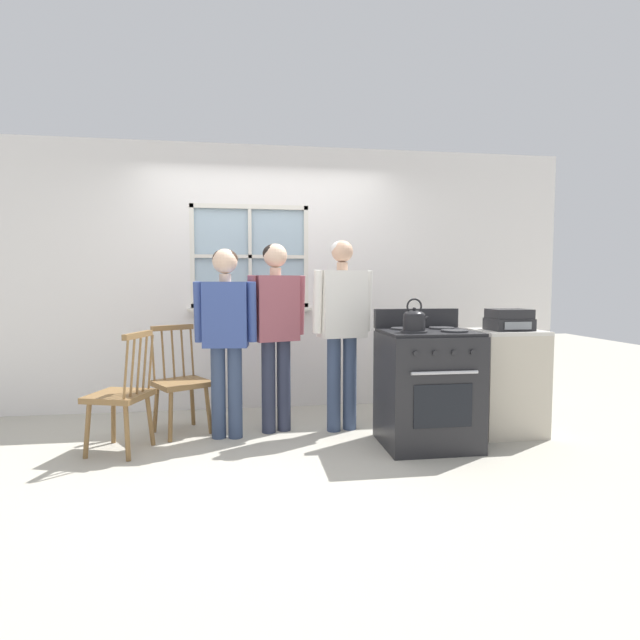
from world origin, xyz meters
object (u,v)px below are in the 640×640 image
Objects in this scene: person_elderly_left at (226,324)px; stove at (427,387)px; chair_near_wall at (180,383)px; person_teen_center at (276,319)px; side_counter at (506,382)px; chair_by_window at (122,396)px; person_adult_right at (342,317)px; kettle at (414,319)px; stereo at (509,320)px; potted_plant at (246,301)px.

person_elderly_left is 1.46× the size of stove.
person_teen_center is at bearing -36.77° from chair_near_wall.
chair_by_window is at bearing -179.45° from side_counter.
chair_by_window is 0.86× the size of stove.
person_adult_right is 1.54× the size of stove.
person_elderly_left is 6.41× the size of kettle.
person_elderly_left is 1.72m from stove.
person_elderly_left is 2.45m from side_counter.
stereo is (2.79, -0.44, 0.55)m from chair_near_wall.
person_elderly_left reaches higher than stereo.
person_elderly_left is 1.00m from person_adult_right.
stove reaches higher than chair_by_window.
stereo is (0.00, -0.02, 0.54)m from side_counter.
chair_by_window is at bearing 176.64° from person_adult_right.
chair_near_wall is at bearing 157.56° from chair_by_window.
person_teen_center reaches higher than stereo.
potted_plant is at bearing 152.77° from side_counter.
person_adult_right is 0.77m from kettle.
chair_by_window is 0.57× the size of person_teen_center.
side_counter is at bearing 90.00° from stereo.
person_adult_right is at bearing 168.34° from side_counter.
person_teen_center is 2.00m from stereo.
person_adult_right is 0.94m from stove.
person_teen_center is at bearing 124.60° from chair_by_window.
person_teen_center is (1.21, 0.36, 0.56)m from chair_by_window.
side_counter is 0.54m from stereo.
person_adult_right reaches higher than person_elderly_left.
side_counter is at bearing 19.72° from kettle.
chair_by_window is at bearing 178.99° from person_teen_center.
person_elderly_left is 0.96m from potted_plant.
person_adult_right is at bearing 140.30° from stove.
potted_plant reaches higher than chair_near_wall.
chair_by_window is 2.74× the size of stereo.
person_elderly_left reaches higher than stove.
chair_near_wall is at bearing 156.16° from person_teen_center.
person_teen_center is 0.86m from potted_plant.
stove reaches higher than chair_near_wall.
potted_plant is (0.57, 0.72, 0.68)m from chair_near_wall.
chair_near_wall is 1.52m from person_adult_right.
person_adult_right reaches higher than potted_plant.
chair_near_wall reaches higher than side_counter.
person_teen_center is at bearing 155.12° from stove.
person_adult_right reaches higher than stereo.
chair_by_window is at bearing -179.83° from stereo.
chair_near_wall is 0.69m from person_elderly_left.
stereo reaches higher than chair_near_wall.
person_adult_right is at bearing -36.22° from chair_near_wall.
person_elderly_left is (0.40, -0.21, 0.52)m from chair_near_wall.
chair_by_window reaches higher than side_counter.
side_counter is (1.39, -0.29, -0.55)m from person_adult_right.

